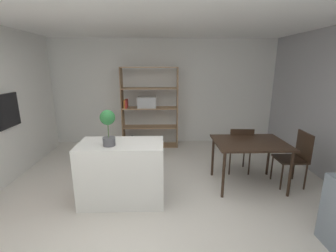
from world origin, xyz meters
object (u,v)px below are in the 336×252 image
Objects in this scene: dining_chair_far at (240,145)px; dining_table at (250,146)px; built_in_oven at (8,110)px; potted_plant_on_island at (108,124)px; dining_chair_window_side at (296,154)px; open_bookshelf at (147,108)px; kitchen_island at (122,172)px.

dining_table is at bearing 93.60° from dining_chair_far.
built_in_oven is 4.08m from dining_table.
potted_plant_on_island is 0.54× the size of dining_chair_window_side.
built_in_oven is 0.65× the size of dining_chair_far.
open_bookshelf reaches higher than dining_chair_window_side.
built_in_oven is 2.80m from open_bookshelf.
potted_plant_on_island is at bearing -166.83° from dining_table.
dining_table is (1.77, -2.04, -0.27)m from open_bookshelf.
potted_plant_on_island reaches higher than dining_chair_far.
potted_plant_on_island is 2.27m from dining_table.
kitchen_island is 2.83m from dining_chair_window_side.
built_in_oven is at bearing -143.76° from open_bookshelf.
potted_plant_on_island is 0.56× the size of dining_chair_far.
built_in_oven is 2.07m from potted_plant_on_island.
kitchen_island reaches higher than dining_table.
dining_chair_far is at bearing 90.56° from dining_table.
potted_plant_on_island is at bearing 27.39° from dining_chair_far.
built_in_oven is 4.08m from dining_chair_far.
built_in_oven reaches higher than dining_table.
kitchen_island is at bearing 26.42° from dining_chair_far.
open_bookshelf is at bearing -38.57° from dining_chair_far.
potted_plant_on_island is 3.06m from dining_chair_window_side.
open_bookshelf is 2.72m from dining_table.
kitchen_island is 0.62× the size of open_bookshelf.
dining_table is (2.01, 0.40, 0.24)m from kitchen_island.
dining_chair_window_side is (0.79, -0.00, -0.15)m from dining_table.
open_bookshelf reaches higher than built_in_oven.
dining_table is 1.30× the size of dining_chair_far.
dining_chair_far is at bearing -119.55° from dining_chair_window_side.
dining_table is (4.02, -0.39, -0.54)m from built_in_oven.
open_bookshelf is 2.20× the size of dining_chair_far.
open_bookshelf reaches higher than dining_chair_far.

